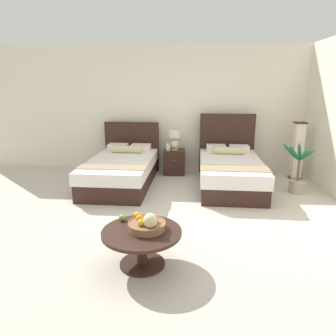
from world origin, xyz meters
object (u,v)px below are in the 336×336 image
Objects in this scene: bed_near_corner at (230,171)px; potted_palm at (297,177)px; nightstand at (174,162)px; table_lamp at (175,139)px; loose_apple at (122,218)px; floor_lamp_corner at (297,151)px; bed_near_window at (122,170)px; loose_orange at (137,216)px; coffee_table at (142,240)px; vase at (168,147)px; fruit_bowl at (147,224)px.

bed_near_corner is 1.22m from potted_palm.
nightstand is at bearing 143.81° from bed_near_corner.
loose_apple is (-0.46, -3.47, -0.33)m from table_lamp.
bed_near_corner reaches higher than nightstand.
floor_lamp_corner is at bearing -5.13° from nightstand.
loose_apple is at bearing -97.59° from nightstand.
table_lamp is 2.61m from potted_palm.
floor_lamp_corner is at bearing -5.57° from table_lamp.
loose_orange is (0.72, -2.57, 0.16)m from bed_near_window.
loose_orange is (-0.09, 0.30, 0.15)m from coffee_table.
nightstand is at bearing 154.08° from potted_palm.
bed_near_window is at bearing -170.58° from floor_lamp_corner.
floor_lamp_corner is 1.30× the size of potted_palm.
nightstand is at bearing 16.05° from vase.
bed_near_window is at bearing -179.81° from bed_near_corner.
fruit_bowl is at bearing -92.13° from table_lamp.
potted_palm is at bearing -25.92° from nightstand.
vase is at bearing -163.95° from nightstand.
bed_near_corner is 1.59m from floor_lamp_corner.
fruit_bowl is at bearing -133.68° from potted_palm.
floor_lamp_corner is (3.57, 0.59, 0.30)m from bed_near_window.
table_lamp reaches higher than nightstand.
fruit_bowl is 0.46× the size of potted_palm.
table_lamp is (1.01, 0.84, 0.49)m from bed_near_window.
bed_near_window reaches higher than coffee_table.
fruit_bowl is (0.87, -2.84, 0.19)m from bed_near_window.
loose_apple is at bearing -160.52° from loose_orange.
nightstand is at bearing 39.23° from bed_near_window.
floor_lamp_corner is (2.76, 3.46, 0.29)m from coffee_table.
bed_near_corner is 14.26× the size of vase.
bed_near_corner is 2.94m from loose_orange.
nightstand is 3.41m from loose_orange.
table_lamp reaches higher than potted_palm.
fruit_bowl reaches higher than nightstand.
floor_lamp_corner is (2.70, -0.19, -0.02)m from vase.
bed_near_window is 2.69m from loose_apple.
coffee_table is 0.35m from loose_orange.
fruit_bowl is 0.35× the size of floor_lamp_corner.
floor_lamp_corner is at bearing -4.02° from vase.
floor_lamp_corner is at bearing 73.52° from potted_palm.
bed_near_corner reaches higher than fruit_bowl.
loose_orange is at bearing -94.91° from nightstand.
bed_near_corner is 3.16m from coffee_table.
nightstand is 2.59m from floor_lamp_corner.
loose_apple is (-0.32, 0.22, -0.03)m from fruit_bowl.
bed_near_corner is 1.84× the size of floor_lamp_corner.
floor_lamp_corner is (2.70, 3.44, 0.11)m from fruit_bowl.
fruit_bowl is at bearing -89.97° from vase.
floor_lamp_corner is (2.85, 3.16, 0.14)m from loose_orange.
vase is at bearing 148.26° from bed_near_corner.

